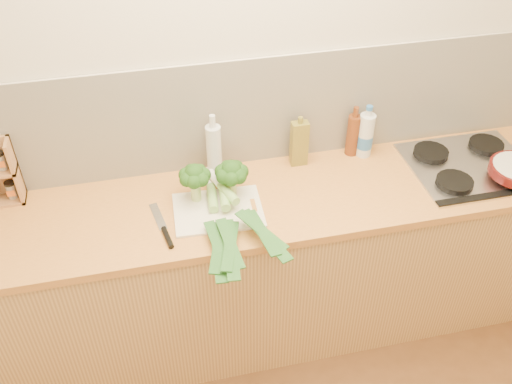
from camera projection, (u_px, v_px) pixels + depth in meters
room_shell at (250, 113)px, 2.62m from camera, size 3.50×3.50×3.50m
counter at (264, 266)px, 2.86m from camera, size 3.20×0.62×0.90m
gas_hob at (471, 165)px, 2.74m from camera, size 0.58×0.50×0.04m
chopping_board at (218, 210)px, 2.49m from camera, size 0.40×0.30×0.01m
broccoli_left at (195, 176)px, 2.46m from camera, size 0.14×0.14×0.19m
broccoli_right at (232, 173)px, 2.49m from camera, size 0.15×0.15×0.18m
leek_front at (214, 208)px, 2.46m from camera, size 0.13×0.71×0.04m
leek_mid at (226, 208)px, 2.44m from camera, size 0.14×0.69×0.04m
leek_back at (237, 204)px, 2.43m from camera, size 0.25×0.63×0.04m
chefs_knife at (165, 232)px, 2.38m from camera, size 0.08×0.31×0.02m
oil_tin at (299, 143)px, 2.70m from camera, size 0.08×0.05×0.26m
glass_bottle at (214, 151)px, 2.61m from camera, size 0.07×0.07×0.33m
amber_bottle at (353, 134)px, 2.77m from camera, size 0.06×0.06×0.26m
water_bottle at (365, 136)px, 2.77m from camera, size 0.08×0.08×0.25m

